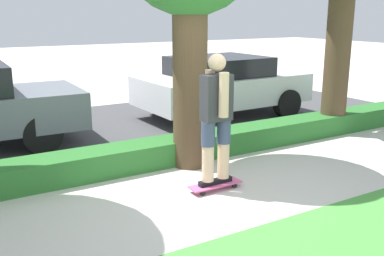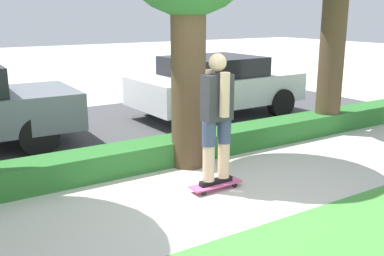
{
  "view_description": "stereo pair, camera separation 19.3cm",
  "coord_description": "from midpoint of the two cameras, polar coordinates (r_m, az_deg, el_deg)",
  "views": [
    {
      "loc": [
        -3.06,
        -4.7,
        2.41
      ],
      "look_at": [
        0.1,
        0.6,
        0.83
      ],
      "focal_mm": 42.0,
      "sensor_mm": 36.0,
      "label": 1
    },
    {
      "loc": [
        -3.23,
        -4.6,
        2.41
      ],
      "look_at": [
        0.1,
        0.6,
        0.83
      ],
      "focal_mm": 42.0,
      "sensor_mm": 36.0,
      "label": 2
    }
  ],
  "objects": [
    {
      "name": "hedge_row",
      "position": [
        7.34,
        -5.6,
        -3.22
      ],
      "size": [
        15.11,
        0.6,
        0.4
      ],
      "color": "#2D702D",
      "rests_on": "ground_plane"
    },
    {
      "name": "street_asphalt",
      "position": [
        9.7,
        -12.6,
        -0.33
      ],
      "size": [
        15.11,
        5.0,
        0.01
      ],
      "color": "#474749",
      "rests_on": "ground_plane"
    },
    {
      "name": "skateboard",
      "position": [
        6.37,
        2.18,
        -7.19
      ],
      "size": [
        0.78,
        0.24,
        0.09
      ],
      "color": "#DB5B93",
      "rests_on": "ground_plane"
    },
    {
      "name": "ground_plane",
      "position": [
        6.11,
        1.38,
        -8.84
      ],
      "size": [
        60.0,
        60.0,
        0.0
      ],
      "primitive_type": "plane",
      "color": "beige"
    },
    {
      "name": "parked_car_middle",
      "position": [
        10.72,
        2.52,
        5.54
      ],
      "size": [
        4.03,
        2.11,
        1.43
      ],
      "rotation": [
        0.0,
        0.0,
        0.03
      ],
      "color": "silver",
      "rests_on": "ground_plane"
    },
    {
      "name": "skater_person",
      "position": [
        6.07,
        2.26,
        1.51
      ],
      "size": [
        0.52,
        0.47,
        1.82
      ],
      "color": "black",
      "rests_on": "skateboard"
    }
  ]
}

